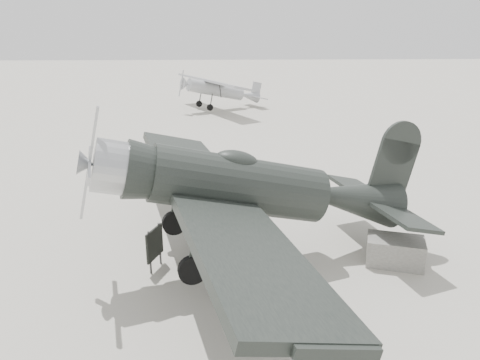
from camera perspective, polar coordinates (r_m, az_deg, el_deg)
The scene contains 5 objects.
ground at distance 15.84m, azimuth 7.44°, elevation -6.75°, with size 160.00×160.00×0.00m, color #A7A194.
lowwing_monoplane at distance 13.19m, azimuth 1.72°, elevation -0.98°, with size 9.87×13.63×4.39m.
highwing_monoplane at distance 38.56m, azimuth -2.59°, elevation 11.21°, with size 7.82×9.84×2.91m.
equipment_block at distance 14.56m, azimuth 18.37°, elevation -8.24°, with size 1.60×1.00×0.80m, color #605E59.
sign_board at distance 13.63m, azimuth -10.38°, elevation -7.70°, with size 0.37×0.86×1.29m.
Camera 1 is at (-2.62, -14.10, 6.72)m, focal length 35.00 mm.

